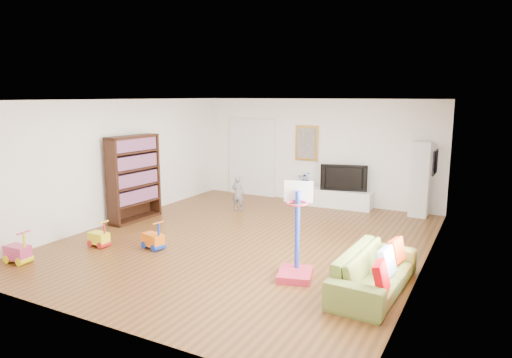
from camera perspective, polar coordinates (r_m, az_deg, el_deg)
The scene contains 25 objects.
floor at distance 8.97m, azimuth -1.21°, elevation -7.65°, with size 6.50×7.50×0.00m, color brown.
ceiling at distance 8.53m, azimuth -1.28°, elevation 9.86°, with size 6.50×7.50×0.00m, color white.
wall_back at distance 12.03m, azimuth 7.52°, elevation 3.48°, with size 6.50×0.00×2.70m, color white.
wall_front at distance 5.75m, azimuth -19.85°, elevation -4.63°, with size 6.50×0.00×2.70m, color silver.
wall_left at distance 10.61m, azimuth -16.77°, elevation 2.20°, with size 0.00×7.50×2.70m, color white.
wall_right at distance 7.64m, azimuth 20.57°, elevation -1.07°, with size 0.00×7.50×2.70m, color silver.
navy_accent at distance 8.94m, azimuth 21.88°, elevation 3.68°, with size 0.01×3.20×1.70m, color black.
olive_wainscot at distance 9.18m, azimuth 21.31°, elevation -4.71°, with size 0.01×3.20×1.00m, color brown.
doorway at distance 12.82m, azimuth -0.56°, elevation 2.64°, with size 1.45×0.06×2.10m, color white.
painting_back at distance 12.06m, azimuth 6.36°, elevation 4.48°, with size 0.62×0.06×0.92m, color gold.
artwork_right at distance 9.18m, azimuth 21.49°, elevation 1.97°, with size 0.04×0.56×0.46m, color #7F3F8C.
media_console at distance 11.72m, azimuth 9.71°, elevation -2.35°, with size 1.91×0.48×0.45m, color white.
tall_cabinet at distance 11.18m, azimuth 19.84°, elevation -0.03°, with size 0.41×0.41×1.75m, color white.
bookshelf at distance 10.53m, azimuth -15.00°, elevation 0.08°, with size 0.34×1.31×1.92m, color black.
sofa at distance 6.89m, azimuth 14.56°, elevation -11.10°, with size 2.01×0.79×0.59m, color olive.
basketball_hoop at distance 6.99m, azimuth 5.01°, elevation -6.54°, with size 0.51×0.63×1.50m, color #CD2746.
ride_on_yellow at distance 9.04m, azimuth -19.08°, elevation -6.45°, with size 0.38×0.23×0.50m, color yellow.
ride_on_orange at distance 8.62m, azimuth -12.76°, elevation -6.81°, with size 0.40×0.25×0.53m, color orange.
ride_on_pink at distance 8.72m, azimuth -27.69°, elevation -7.50°, with size 0.42×0.26×0.56m, color #CA3A6E.
child at distance 11.12m, azimuth -2.28°, elevation -1.80°, with size 0.32×0.21×0.87m, color slate.
tv at distance 11.57m, azimuth 10.94°, elevation 0.24°, with size 1.15×0.15×0.66m, color black.
vase_plant at distance 11.89m, azimuth 6.13°, elevation -0.01°, with size 0.36×0.31×0.40m, color #02319C.
pillow_left at distance 6.25m, azimuth 15.40°, elevation -11.75°, with size 0.10×0.39×0.39m, color #C1070D.
pillow_center at distance 6.82m, azimuth 16.06°, elevation -9.89°, with size 0.10×0.39×0.39m, color white.
pillow_right at distance 7.34m, azimuth 17.22°, elevation -8.49°, with size 0.09×0.35×0.35m, color red.
Camera 1 is at (4.17, -7.45, 2.78)m, focal length 32.00 mm.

